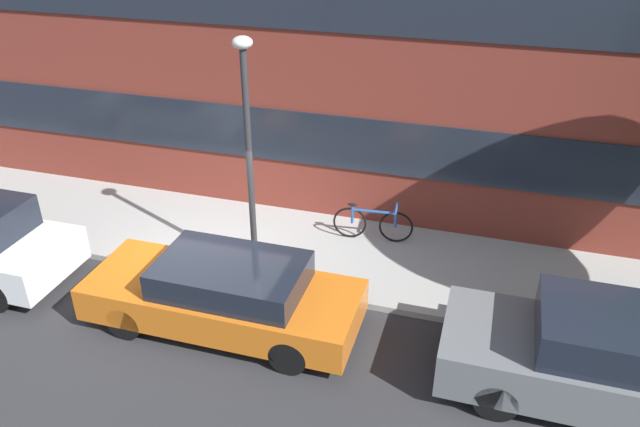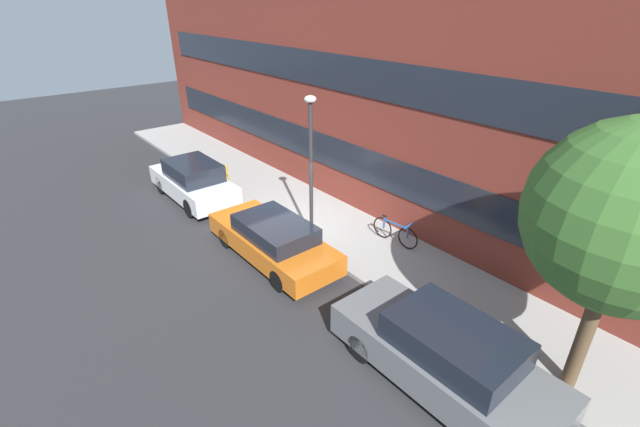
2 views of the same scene
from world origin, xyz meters
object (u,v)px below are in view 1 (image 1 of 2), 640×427
parked_car_grey (610,360)px  lamp_post (248,135)px  bicycle (373,223)px  parked_car_orange (225,294)px  fire_hydrant (2,209)px

parked_car_grey → lamp_post: bearing=-13.8°
parked_car_grey → bicycle: bearing=-38.2°
parked_car_orange → fire_hydrant: bearing=-15.4°
parked_car_grey → bicycle: (-3.95, 3.11, -0.22)m
lamp_post → parked_car_grey: bearing=-13.8°
lamp_post → fire_hydrant: bearing=178.4°
parked_car_orange → parked_car_grey: parked_car_grey is taller
bicycle → lamp_post: bearing=-142.0°
fire_hydrant → parked_car_grey: bearing=-7.9°
parked_car_grey → fire_hydrant: 11.45m
parked_car_orange → bicycle: (1.72, 3.11, -0.12)m
parked_car_orange → bicycle: 3.55m
parked_car_grey → lamp_post: lamp_post is taller
parked_car_orange → lamp_post: (-0.06, 1.41, 2.14)m
bicycle → lamp_post: 3.34m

